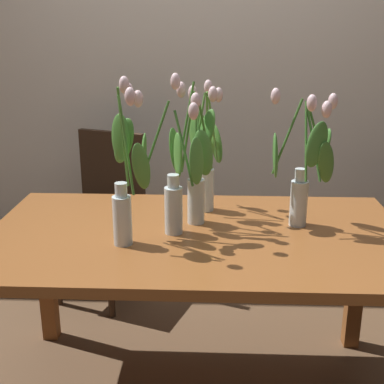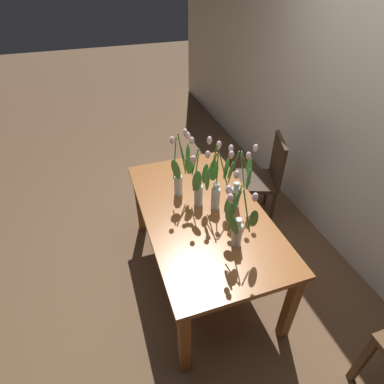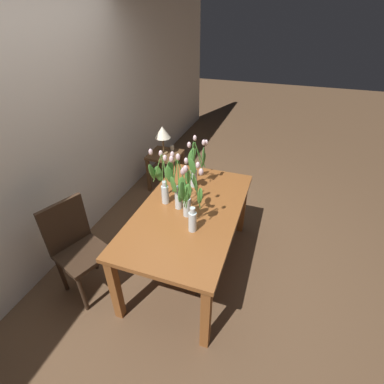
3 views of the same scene
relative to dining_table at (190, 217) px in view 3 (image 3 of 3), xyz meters
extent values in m
plane|color=brown|center=(0.00, 0.00, -0.65)|extent=(18.00, 18.00, 0.00)
cube|color=silver|center=(0.00, 1.41, 0.70)|extent=(9.00, 0.10, 2.70)
cube|color=brown|center=(0.00, 0.00, 0.07)|extent=(1.60, 0.90, 0.04)
cube|color=brown|center=(-0.74, -0.39, -0.30)|extent=(0.07, 0.07, 0.70)
cube|color=brown|center=(0.74, -0.39, -0.30)|extent=(0.07, 0.07, 0.70)
cube|color=brown|center=(-0.74, 0.39, -0.30)|extent=(0.07, 0.07, 0.70)
cube|color=brown|center=(0.74, 0.39, -0.30)|extent=(0.07, 0.07, 0.70)
cylinder|color=silver|center=(0.03, 0.25, 0.18)|extent=(0.07, 0.07, 0.18)
cylinder|color=silver|center=(0.03, 0.25, 0.30)|extent=(0.04, 0.04, 0.05)
cylinder|color=silver|center=(0.03, 0.25, 0.15)|extent=(0.06, 0.06, 0.11)
cylinder|color=#56933D|center=(0.00, 0.23, 0.44)|extent=(0.06, 0.05, 0.30)
ellipsoid|color=silver|center=(-0.02, 0.21, 0.59)|extent=(0.04, 0.04, 0.06)
ellipsoid|color=#4C8E38|center=(-0.01, 0.18, 0.44)|extent=(0.08, 0.09, 0.18)
cylinder|color=#56933D|center=(0.06, 0.28, 0.43)|extent=(0.05, 0.04, 0.28)
ellipsoid|color=silver|center=(0.08, 0.29, 0.57)|extent=(0.04, 0.04, 0.06)
ellipsoid|color=#4C8E38|center=(0.07, 0.32, 0.37)|extent=(0.09, 0.09, 0.18)
cylinder|color=#56933D|center=(0.03, 0.31, 0.44)|extent=(0.01, 0.11, 0.29)
ellipsoid|color=silver|center=(0.03, 0.37, 0.60)|extent=(0.04, 0.04, 0.06)
ellipsoid|color=#4C8E38|center=(0.01, 0.36, 0.42)|extent=(0.12, 0.04, 0.18)
cylinder|color=silver|center=(-0.01, 0.10, 0.18)|extent=(0.07, 0.07, 0.18)
cylinder|color=silver|center=(-0.01, 0.10, 0.30)|extent=(0.04, 0.04, 0.05)
cylinder|color=silver|center=(-0.01, 0.10, 0.15)|extent=(0.06, 0.06, 0.11)
cylinder|color=#478433|center=(0.03, 0.14, 0.44)|extent=(0.06, 0.07, 0.29)
ellipsoid|color=silver|center=(0.05, 0.17, 0.59)|extent=(0.04, 0.04, 0.06)
ellipsoid|color=#4C8E38|center=(0.03, 0.19, 0.45)|extent=(0.10, 0.07, 0.18)
cylinder|color=#478433|center=(-0.05, 0.08, 0.47)|extent=(0.07, 0.04, 0.35)
ellipsoid|color=silver|center=(-0.08, 0.07, 0.65)|extent=(0.04, 0.04, 0.06)
ellipsoid|color=#4C8E38|center=(-0.07, 0.04, 0.38)|extent=(0.05, 0.08, 0.17)
cylinder|color=#478433|center=(-0.01, 0.06, 0.44)|extent=(0.01, 0.08, 0.29)
ellipsoid|color=silver|center=(-0.01, 0.03, 0.59)|extent=(0.04, 0.04, 0.06)
ellipsoid|color=#4C8E38|center=(0.02, 0.02, 0.40)|extent=(0.09, 0.04, 0.18)
cylinder|color=#478433|center=(-0.04, 0.12, 0.45)|extent=(0.06, 0.03, 0.32)
ellipsoid|color=silver|center=(-0.06, 0.13, 0.61)|extent=(0.04, 0.04, 0.06)
ellipsoid|color=#4C8E38|center=(-0.09, 0.11, 0.39)|extent=(0.07, 0.09, 0.17)
cylinder|color=silver|center=(0.39, 0.09, 0.18)|extent=(0.07, 0.07, 0.18)
cylinder|color=silver|center=(0.39, 0.09, 0.30)|extent=(0.04, 0.04, 0.05)
cylinder|color=silver|center=(0.39, 0.09, 0.15)|extent=(0.06, 0.06, 0.11)
cylinder|color=#3D752D|center=(0.34, 0.10, 0.44)|extent=(0.10, 0.02, 0.29)
ellipsoid|color=silver|center=(0.29, 0.10, 0.60)|extent=(0.04, 0.04, 0.06)
ellipsoid|color=#427F33|center=(0.29, 0.07, 0.38)|extent=(0.03, 0.11, 0.18)
cylinder|color=#3D752D|center=(0.45, 0.11, 0.43)|extent=(0.10, 0.03, 0.27)
ellipsoid|color=silver|center=(0.50, 0.12, 0.58)|extent=(0.04, 0.04, 0.06)
ellipsoid|color=#427F33|center=(0.48, 0.15, 0.39)|extent=(0.06, 0.11, 0.18)
cylinder|color=#3D752D|center=(0.40, 0.04, 0.44)|extent=(0.01, 0.09, 0.29)
ellipsoid|color=silver|center=(0.40, 0.00, 0.59)|extent=(0.04, 0.04, 0.06)
ellipsoid|color=#427F33|center=(0.43, 0.01, 0.44)|extent=(0.11, 0.04, 0.18)
cylinder|color=#3D752D|center=(0.43, 0.04, 0.43)|extent=(0.06, 0.10, 0.26)
ellipsoid|color=silver|center=(0.45, -0.01, 0.56)|extent=(0.04, 0.04, 0.06)
ellipsoid|color=#427F33|center=(0.47, 0.02, 0.37)|extent=(0.10, 0.09, 0.18)
cylinder|color=silver|center=(-0.26, -0.12, 0.18)|extent=(0.07, 0.07, 0.18)
cylinder|color=silver|center=(-0.26, -0.12, 0.30)|extent=(0.04, 0.04, 0.05)
cylinder|color=silver|center=(-0.26, -0.12, 0.15)|extent=(0.06, 0.06, 0.11)
cylinder|color=#478433|center=(-0.25, -0.08, 0.47)|extent=(0.02, 0.06, 0.36)
ellipsoid|color=silver|center=(-0.25, -0.06, 0.65)|extent=(0.04, 0.04, 0.06)
ellipsoid|color=#4C8E38|center=(-0.27, -0.04, 0.46)|extent=(0.08, 0.05, 0.17)
cylinder|color=#478433|center=(-0.25, -0.07, 0.46)|extent=(0.03, 0.08, 0.33)
ellipsoid|color=silver|center=(-0.24, -0.04, 0.63)|extent=(0.04, 0.04, 0.06)
ellipsoid|color=#4C8E38|center=(-0.26, -0.03, 0.45)|extent=(0.12, 0.05, 0.18)
cylinder|color=#478433|center=(-0.23, -0.15, 0.46)|extent=(0.05, 0.05, 0.33)
ellipsoid|color=silver|center=(-0.21, -0.17, 0.63)|extent=(0.04, 0.04, 0.06)
ellipsoid|color=#4C8E38|center=(-0.18, -0.15, 0.39)|extent=(0.09, 0.09, 0.18)
cylinder|color=silver|center=(-0.09, -0.01, 0.18)|extent=(0.07, 0.07, 0.18)
cylinder|color=silver|center=(-0.09, -0.01, 0.30)|extent=(0.04, 0.04, 0.05)
cylinder|color=silver|center=(-0.09, -0.01, 0.15)|extent=(0.06, 0.06, 0.11)
cylinder|color=#3D752D|center=(-0.05, -0.04, 0.43)|extent=(0.08, 0.07, 0.26)
ellipsoid|color=silver|center=(-0.01, -0.08, 0.57)|extent=(0.04, 0.04, 0.06)
ellipsoid|color=#4C8E38|center=(0.00, -0.05, 0.39)|extent=(0.07, 0.09, 0.18)
cylinder|color=#3D752D|center=(-0.15, -0.01, 0.45)|extent=(0.11, 0.02, 0.29)
ellipsoid|color=silver|center=(-0.21, -0.02, 0.60)|extent=(0.04, 0.04, 0.06)
ellipsoid|color=#4C8E38|center=(-0.19, -0.05, 0.40)|extent=(0.04, 0.10, 0.18)
cube|color=#382619|center=(-0.58, 0.81, -0.20)|extent=(0.51, 0.51, 0.04)
cylinder|color=#382619|center=(-0.47, 0.59, -0.43)|extent=(0.04, 0.04, 0.43)
cylinder|color=#382619|center=(-0.79, 0.71, -0.43)|extent=(0.04, 0.04, 0.43)
cylinder|color=#382619|center=(-0.36, 0.91, -0.43)|extent=(0.04, 0.04, 0.43)
cylinder|color=#382619|center=(-0.68, 1.03, -0.43)|extent=(0.04, 0.04, 0.43)
cube|color=#382619|center=(-0.51, 0.98, 0.05)|extent=(0.39, 0.17, 0.46)
cube|color=brown|center=(1.36, 0.86, -0.12)|extent=(0.44, 0.44, 0.04)
cube|color=brown|center=(1.17, 0.67, -0.39)|extent=(0.04, 0.04, 0.51)
cube|color=brown|center=(1.55, 0.67, -0.39)|extent=(0.04, 0.04, 0.51)
cube|color=brown|center=(1.17, 1.05, -0.39)|extent=(0.04, 0.04, 0.51)
cube|color=brown|center=(1.55, 1.05, -0.39)|extent=(0.04, 0.04, 0.51)
cylinder|color=olive|center=(1.37, 0.88, -0.09)|extent=(0.12, 0.12, 0.02)
cylinder|color=olive|center=(1.37, 0.88, 0.03)|extent=(0.02, 0.02, 0.22)
cone|color=#F2E5C6|center=(1.37, 0.88, 0.22)|extent=(0.22, 0.22, 0.16)
cylinder|color=beige|center=(1.49, 0.80, -0.06)|extent=(0.06, 0.06, 0.07)
camera|label=1|loc=(0.06, -1.82, 0.85)|focal=48.20mm
camera|label=2|loc=(1.69, -0.66, 1.68)|focal=29.13mm
camera|label=3|loc=(-1.92, -0.69, 1.63)|focal=26.05mm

